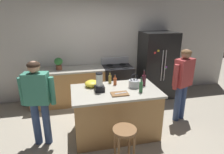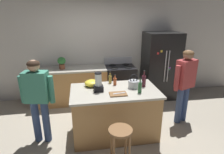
# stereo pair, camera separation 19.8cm
# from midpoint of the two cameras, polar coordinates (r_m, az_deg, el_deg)

# --- Properties ---
(ground_plane) EXTENTS (14.00, 14.00, 0.00)m
(ground_plane) POSITION_cam_midpoint_polar(r_m,az_deg,el_deg) (3.95, 2.24, -16.36)
(ground_plane) COLOR #B2A893
(back_wall) EXTENTS (8.00, 0.10, 2.70)m
(back_wall) POSITION_cam_midpoint_polar(r_m,az_deg,el_deg) (5.23, -1.91, 8.71)
(back_wall) COLOR silver
(back_wall) RESTS_ON ground_plane
(kitchen_island) EXTENTS (1.60, 0.94, 0.92)m
(kitchen_island) POSITION_cam_midpoint_polar(r_m,az_deg,el_deg) (3.70, 2.34, -10.50)
(kitchen_island) COLOR #B7844C
(kitchen_island) RESTS_ON ground_plane
(back_counter_run) EXTENTS (2.00, 0.64, 0.92)m
(back_counter_run) POSITION_cam_midpoint_polar(r_m,az_deg,el_deg) (5.04, -10.24, -2.49)
(back_counter_run) COLOR #B7844C
(back_counter_run) RESTS_ON ground_plane
(refrigerator) EXTENTS (0.90, 0.73, 1.78)m
(refrigerator) POSITION_cam_midpoint_polar(r_m,az_deg,el_deg) (5.33, 15.37, 3.18)
(refrigerator) COLOR black
(refrigerator) RESTS_ON ground_plane
(stove_range) EXTENTS (0.76, 0.65, 1.10)m
(stove_range) POSITION_cam_midpoint_polar(r_m,az_deg,el_deg) (5.13, 3.50, -1.69)
(stove_range) COLOR black
(stove_range) RESTS_ON ground_plane
(person_by_island_left) EXTENTS (0.60, 0.29, 1.55)m
(person_by_island_left) POSITION_cam_midpoint_polar(r_m,az_deg,el_deg) (3.50, -19.89, -4.94)
(person_by_island_left) COLOR #384C7A
(person_by_island_left) RESTS_ON ground_plane
(person_by_sink_right) EXTENTS (0.58, 0.36, 1.58)m
(person_by_sink_right) POSITION_cam_midpoint_polar(r_m,az_deg,el_deg) (4.21, 22.26, -0.89)
(person_by_sink_right) COLOR #384C7A
(person_by_sink_right) RESTS_ON ground_plane
(bar_stool) EXTENTS (0.36, 0.36, 0.64)m
(bar_stool) POSITION_cam_midpoint_polar(r_m,az_deg,el_deg) (3.00, 4.48, -17.58)
(bar_stool) COLOR brown
(bar_stool) RESTS_ON ground_plane
(potted_plant) EXTENTS (0.20, 0.20, 0.30)m
(potted_plant) POSITION_cam_midpoint_polar(r_m,az_deg,el_deg) (4.86, -13.71, 4.33)
(potted_plant) COLOR brown
(potted_plant) RESTS_ON back_counter_run
(blender_appliance) EXTENTS (0.17, 0.17, 0.35)m
(blender_appliance) POSITION_cam_midpoint_polar(r_m,az_deg,el_deg) (3.41, -2.44, -1.89)
(blender_appliance) COLOR black
(blender_appliance) RESTS_ON kitchen_island
(bottle_wine) EXTENTS (0.08, 0.08, 0.32)m
(bottle_wine) POSITION_cam_midpoint_polar(r_m,az_deg,el_deg) (3.69, 11.04, -1.08)
(bottle_wine) COLOR #471923
(bottle_wine) RESTS_ON kitchen_island
(bottle_olive_oil) EXTENTS (0.07, 0.07, 0.28)m
(bottle_olive_oil) POSITION_cam_midpoint_polar(r_m,az_deg,el_deg) (3.39, 10.00, -3.12)
(bottle_olive_oil) COLOR #2D6638
(bottle_olive_oil) RESTS_ON kitchen_island
(bottle_vinegar) EXTENTS (0.06, 0.06, 0.24)m
(bottle_vinegar) POSITION_cam_midpoint_polar(r_m,az_deg,el_deg) (3.80, 0.93, -0.61)
(bottle_vinegar) COLOR olive
(bottle_vinegar) RESTS_ON kitchen_island
(bottle_cooking_sauce) EXTENTS (0.06, 0.06, 0.22)m
(bottle_cooking_sauce) POSITION_cam_midpoint_polar(r_m,az_deg,el_deg) (3.70, 2.41, -1.28)
(bottle_cooking_sauce) COLOR #B24C26
(bottle_cooking_sauce) RESTS_ON kitchen_island
(mixing_bowl) EXTENTS (0.27, 0.27, 0.12)m
(mixing_bowl) POSITION_cam_midpoint_polar(r_m,az_deg,el_deg) (3.66, -4.56, -1.84)
(mixing_bowl) COLOR yellow
(mixing_bowl) RESTS_ON kitchen_island
(tea_kettle) EXTENTS (0.28, 0.20, 0.27)m
(tea_kettle) POSITION_cam_midpoint_polar(r_m,az_deg,el_deg) (3.60, 8.07, -2.04)
(tea_kettle) COLOR #B7BABF
(tea_kettle) RESTS_ON kitchen_island
(cutting_board) EXTENTS (0.30, 0.20, 0.02)m
(cutting_board) POSITION_cam_midpoint_polar(r_m,az_deg,el_deg) (3.31, 3.55, -5.12)
(cutting_board) COLOR brown
(cutting_board) RESTS_ON kitchen_island
(chef_knife) EXTENTS (0.22, 0.06, 0.01)m
(chef_knife) POSITION_cam_midpoint_polar(r_m,az_deg,el_deg) (3.31, 3.89, -4.89)
(chef_knife) COLOR #B7BABF
(chef_knife) RESTS_ON cutting_board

